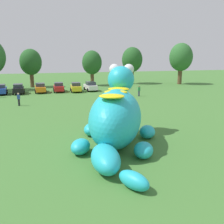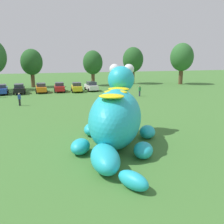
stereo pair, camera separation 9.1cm
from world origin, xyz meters
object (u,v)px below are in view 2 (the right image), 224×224
object	(u,v)px
car_blue	(2,89)
car_red	(59,87)
car_yellow	(77,87)
giant_inflatable_creature	(116,117)
spectator_by_cars	(19,99)
car_orange	(41,88)
car_white	(91,86)
spectator_near_inflatable	(140,91)
car_black	(19,89)

from	to	relation	value
car_blue	car_red	xyz separation A→B (m)	(9.72, 0.44, 0.00)
car_red	car_yellow	bearing A→B (deg)	-14.73
giant_inflatable_creature	car_blue	world-z (taller)	giant_inflatable_creature
giant_inflatable_creature	spectator_by_cars	bearing A→B (deg)	114.93
giant_inflatable_creature	car_orange	size ratio (longest dim) A/B	2.79
car_white	spectator_near_inflatable	bearing A→B (deg)	-52.61
car_yellow	car_white	xyz separation A→B (m)	(2.85, 0.57, 0.00)
giant_inflatable_creature	spectator_near_inflatable	bearing A→B (deg)	64.11
car_orange	car_black	bearing A→B (deg)	-174.29
car_yellow	car_white	world-z (taller)	same
spectator_near_inflatable	spectator_by_cars	size ratio (longest dim) A/B	1.00
giant_inflatable_creature	car_white	size ratio (longest dim) A/B	2.77
car_orange	car_yellow	distance (m)	6.33
car_orange	spectator_near_inflatable	bearing A→B (deg)	-28.69
car_yellow	car_orange	bearing A→B (deg)	173.82
spectator_by_cars	car_white	bearing A→B (deg)	44.16
car_yellow	giant_inflatable_creature	bearing A→B (deg)	-91.60
car_black	car_orange	bearing A→B (deg)	5.71
car_yellow	spectator_near_inflatable	bearing A→B (deg)	-40.20
car_red	car_yellow	distance (m)	3.16
car_white	spectator_by_cars	distance (m)	16.52
car_white	car_red	bearing A→B (deg)	177.76
giant_inflatable_creature	car_white	xyz separation A→B (m)	(3.64, 29.16, -1.29)
giant_inflatable_creature	car_orange	distance (m)	29.81
car_red	spectator_near_inflatable	bearing A→B (deg)	-35.02
spectator_near_inflatable	giant_inflatable_creature	bearing A→B (deg)	-115.89
giant_inflatable_creature	spectator_by_cars	size ratio (longest dim) A/B	6.84
car_orange	car_red	bearing A→B (deg)	2.14
spectator_by_cars	car_orange	bearing A→B (deg)	76.86
car_black	car_red	size ratio (longest dim) A/B	1.01
car_orange	spectator_near_inflatable	world-z (taller)	car_orange
car_blue	car_orange	xyz separation A→B (m)	(6.48, 0.32, 0.00)
giant_inflatable_creature	car_red	distance (m)	29.50
spectator_near_inflatable	car_orange	bearing A→B (deg)	151.31
car_blue	spectator_by_cars	distance (m)	11.91
car_black	car_yellow	bearing A→B (deg)	-1.82
spectator_near_inflatable	spectator_by_cars	world-z (taller)	same
giant_inflatable_creature	car_yellow	xyz separation A→B (m)	(0.80, 28.59, -1.29)
car_blue	car_black	distance (m)	2.82
car_blue	giant_inflatable_creature	bearing A→B (deg)	-67.52
car_blue	car_red	distance (m)	9.73
car_orange	spectator_near_inflatable	distance (m)	17.75
car_blue	car_orange	size ratio (longest dim) A/B	1.01
car_blue	spectator_by_cars	xyz separation A→B (m)	(3.77, -11.29, -0.01)
car_white	spectator_near_inflatable	distance (m)	10.59
car_red	giant_inflatable_creature	bearing A→B (deg)	-85.61
car_orange	spectator_by_cars	distance (m)	11.93
car_orange	car_yellow	size ratio (longest dim) A/B	1.00
car_yellow	car_white	size ratio (longest dim) A/B	0.99
giant_inflatable_creature	car_black	bearing A→B (deg)	107.58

